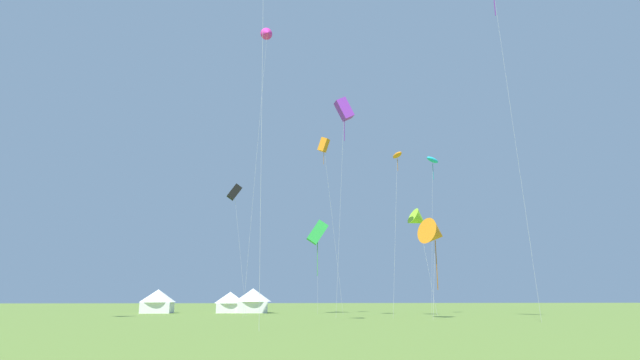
# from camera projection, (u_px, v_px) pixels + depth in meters

# --- Properties ---
(kite_orange_parafoil) EXTENTS (2.10, 3.16, 17.39)m
(kite_orange_parafoil) POSITION_uv_depth(u_px,v_px,m) (397.00, 156.00, 53.79)
(kite_orange_parafoil) COLOR orange
(kite_orange_parafoil) RESTS_ON ground
(kite_cyan_parafoil) EXTENTS (3.04, 3.06, 19.16)m
(kite_cyan_parafoil) POSITION_uv_depth(u_px,v_px,m) (432.00, 160.00, 61.51)
(kite_cyan_parafoil) COLOR #1EB7CC
(kite_cyan_parafoil) RESTS_ON ground
(kite_orange_delta) EXTENTS (3.48, 4.05, 9.47)m
(kite_orange_delta) POSITION_uv_depth(u_px,v_px,m) (435.00, 234.00, 48.03)
(kite_orange_delta) COLOR orange
(kite_orange_delta) RESTS_ON ground
(kite_orange_box) EXTENTS (3.02, 1.52, 22.02)m
(kite_orange_box) POSITION_uv_depth(u_px,v_px,m) (324.00, 145.00, 63.31)
(kite_orange_box) COLOR orange
(kite_orange_box) RESTS_ON ground
(kite_black_box) EXTENTS (2.78, 1.45, 14.93)m
(kite_black_box) POSITION_uv_depth(u_px,v_px,m) (234.00, 192.00, 57.66)
(kite_black_box) COLOR black
(kite_black_box) RESTS_ON ground
(kite_green_box) EXTENTS (2.83, 2.00, 11.71)m
(kite_green_box) POSITION_uv_depth(u_px,v_px,m) (317.00, 233.00, 63.50)
(kite_green_box) COLOR green
(kite_green_box) RESTS_ON ground
(kite_purple_box) EXTENTS (2.43, 2.23, 23.57)m
(kite_purple_box) POSITION_uv_depth(u_px,v_px,m) (344.00, 110.00, 54.68)
(kite_purple_box) COLOR purple
(kite_purple_box) RESTS_ON ground
(kite_magenta_delta) EXTENTS (2.45, 3.27, 33.58)m
(kite_magenta_delta) POSITION_uv_depth(u_px,v_px,m) (267.00, 34.00, 58.86)
(kite_magenta_delta) COLOR #E02DA3
(kite_magenta_delta) RESTS_ON ground
(kite_lime_delta) EXTENTS (2.72, 2.57, 11.84)m
(kite_lime_delta) POSITION_uv_depth(u_px,v_px,m) (419.00, 220.00, 56.05)
(kite_lime_delta) COLOR #99DB2D
(kite_lime_delta) RESTS_ON ground
(festival_tent_center) EXTENTS (4.57, 4.57, 2.97)m
(festival_tent_center) POSITION_uv_depth(u_px,v_px,m) (158.00, 300.00, 63.24)
(festival_tent_center) COLOR white
(festival_tent_center) RESTS_ON ground
(festival_tent_left) EXTENTS (4.12, 4.12, 2.68)m
(festival_tent_left) POSITION_uv_depth(u_px,v_px,m) (230.00, 301.00, 64.22)
(festival_tent_left) COLOR white
(festival_tent_left) RESTS_ON ground
(festival_tent_right) EXTENTS (4.78, 4.78, 3.11)m
(festival_tent_right) POSITION_uv_depth(u_px,v_px,m) (253.00, 299.00, 64.61)
(festival_tent_right) COLOR white
(festival_tent_right) RESTS_ON ground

